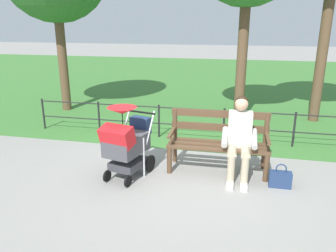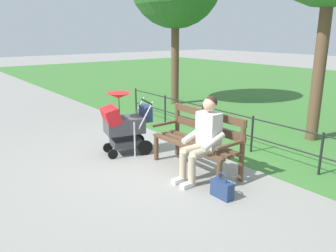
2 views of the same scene
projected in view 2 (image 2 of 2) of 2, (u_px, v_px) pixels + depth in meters
The scene contains 6 objects.
ground_plane at pixel (169, 158), 6.01m from camera, with size 60.00×60.00×0.00m, color gray.
park_bench at pixel (199, 138), 5.44m from camera, with size 1.61×0.62×0.96m.
person_on_bench at pixel (203, 136), 5.02m from camera, with size 0.54×0.74×1.28m.
stroller at pixel (124, 123), 6.10m from camera, with size 0.69×0.97×1.15m.
handbag at pixel (222, 189), 4.56m from camera, with size 0.32×0.14×0.37m.
park_fence at pixel (225, 123), 6.74m from camera, with size 6.76×0.04×0.70m.
Camera 2 is at (-4.45, 3.45, 2.17)m, focal length 35.85 mm.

